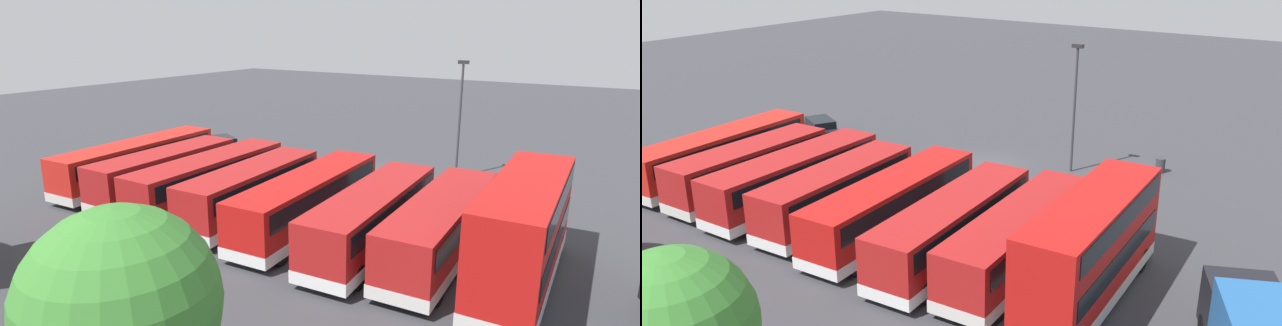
% 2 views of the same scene
% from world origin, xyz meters
% --- Properties ---
extents(ground_plane, '(140.00, 140.00, 0.00)m').
position_xyz_m(ground_plane, '(0.00, 0.00, 0.00)').
color(ground_plane, '#38383D').
extents(bus_double_decker_near_end, '(3.02, 10.23, 4.55)m').
position_xyz_m(bus_double_decker_near_end, '(-12.42, 12.07, 2.45)').
color(bus_double_decker_near_end, '#B71411').
rests_on(bus_double_decker_near_end, ground).
extents(bus_single_deck_second, '(3.15, 11.14, 2.95)m').
position_xyz_m(bus_single_deck_second, '(-8.80, 11.48, 1.62)').
color(bus_single_deck_second, '#A51919').
rests_on(bus_single_deck_second, ground).
extents(bus_single_deck_third, '(3.26, 11.12, 2.95)m').
position_xyz_m(bus_single_deck_third, '(-5.62, 12.09, 1.62)').
color(bus_single_deck_third, '#A51919').
rests_on(bus_single_deck_third, ground).
extents(bus_single_deck_fourth, '(3.22, 11.69, 2.95)m').
position_xyz_m(bus_single_deck_fourth, '(-1.64, 11.67, 1.62)').
color(bus_single_deck_fourth, '#B71411').
rests_on(bus_single_deck_fourth, ground).
extents(bus_single_deck_fifth, '(3.14, 10.25, 2.95)m').
position_xyz_m(bus_single_deck_fifth, '(1.91, 12.01, 1.62)').
color(bus_single_deck_fifth, '#A51919').
rests_on(bus_single_deck_fifth, ground).
extents(bus_single_deck_sixth, '(2.83, 11.24, 2.95)m').
position_xyz_m(bus_single_deck_sixth, '(5.41, 11.74, 1.62)').
color(bus_single_deck_sixth, '#A51919').
rests_on(bus_single_deck_sixth, ground).
extents(bus_single_deck_seventh, '(2.84, 10.21, 2.95)m').
position_xyz_m(bus_single_deck_seventh, '(8.81, 12.12, 1.62)').
color(bus_single_deck_seventh, '#A51919').
rests_on(bus_single_deck_seventh, ground).
extents(bus_single_deck_far_end, '(3.27, 12.14, 2.95)m').
position_xyz_m(bus_single_deck_far_end, '(12.52, 11.23, 1.62)').
color(bus_single_deck_far_end, red).
rests_on(bus_single_deck_far_end, ground).
extents(car_hatchback_silver, '(4.69, 3.57, 1.43)m').
position_xyz_m(car_hatchback_silver, '(13.90, 1.62, 0.70)').
color(car_hatchback_silver, black).
rests_on(car_hatchback_silver, ground).
extents(lamp_post_tall, '(0.70, 0.30, 8.20)m').
position_xyz_m(lamp_post_tall, '(-5.12, -1.96, 4.78)').
color(lamp_post_tall, '#38383D').
rests_on(lamp_post_tall, ground).
extents(waste_bin_yellow, '(0.60, 0.60, 0.95)m').
position_xyz_m(waste_bin_yellow, '(-9.97, -4.96, 0.47)').
color(waste_bin_yellow, '#333338').
rests_on(waste_bin_yellow, ground).
extents(tree_midleft, '(4.53, 4.53, 6.69)m').
position_xyz_m(tree_midleft, '(-6.66, 26.61, 4.42)').
color(tree_midleft, '#4C3823').
rests_on(tree_midleft, ground).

